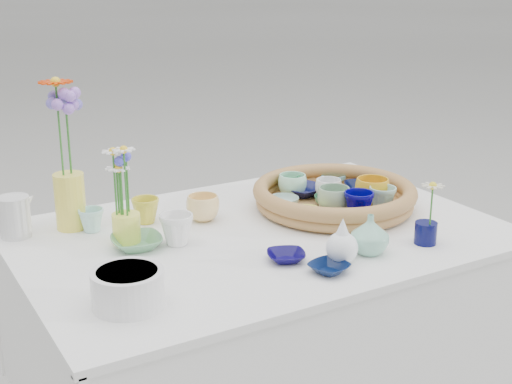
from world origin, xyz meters
TOP-DOWN VIEW (x-y plane):
  - wicker_tray at (0.28, 0.05)m, footprint 0.47×0.47m
  - tray_ceramic_0 at (0.24, 0.16)m, footprint 0.15×0.15m
  - tray_ceramic_1 at (0.42, 0.10)m, footprint 0.14×0.14m
  - tray_ceramic_2 at (0.37, -0.02)m, footprint 0.13×0.13m
  - tray_ceramic_3 at (0.26, 0.04)m, footprint 0.10×0.10m
  - tray_ceramic_4 at (0.23, -0.02)m, footprint 0.12×0.12m
  - tray_ceramic_5 at (0.14, 0.10)m, footprint 0.10×0.10m
  - tray_ceramic_6 at (0.21, 0.16)m, footprint 0.11×0.11m
  - tray_ceramic_7 at (0.28, 0.08)m, footprint 0.10×0.10m
  - tray_ceramic_8 at (0.40, 0.22)m, footprint 0.09×0.09m
  - tray_ceramic_9 at (0.26, -0.09)m, footprint 0.10×0.10m
  - tray_ceramic_10 at (0.13, -0.02)m, footprint 0.11×0.11m
  - tray_ceramic_11 at (0.35, -0.08)m, footprint 0.10×0.10m
  - tray_ceramic_12 at (0.22, 0.20)m, footprint 0.07×0.07m
  - loose_ceramic_0 at (-0.24, 0.22)m, footprint 0.10×0.10m
  - loose_ceramic_1 at (-0.09, 0.15)m, footprint 0.12×0.12m
  - loose_ceramic_2 at (-0.33, 0.05)m, footprint 0.14×0.14m
  - loose_ceramic_3 at (-0.23, 0.03)m, footprint 0.10×0.10m
  - loose_ceramic_4 at (-0.04, -0.20)m, footprint 0.12×0.12m
  - loose_ceramic_5 at (-0.39, 0.23)m, footprint 0.07×0.07m
  - loose_ceramic_6 at (0.01, -0.31)m, footprint 0.11×0.11m
  - fluted_bowl at (-0.46, -0.23)m, footprint 0.16×0.16m
  - bud_vase_paleblue at (0.06, -0.28)m, footprint 0.08×0.08m
  - bud_vase_seafoam at (0.16, -0.26)m, footprint 0.12×0.12m
  - bud_vase_cobalt at (0.32, -0.28)m, footprint 0.07×0.07m
  - single_daisy at (0.32, -0.30)m, footprint 0.07×0.07m
  - tall_vase_yellow at (-0.42, 0.28)m, footprint 0.10×0.10m
  - gerbera at (-0.44, 0.27)m, footprint 0.13×0.13m
  - hydrangea at (-0.42, 0.28)m, footprint 0.09×0.09m
  - white_pitcher at (-0.57, 0.29)m, footprint 0.13×0.11m
  - daisy_cup at (-0.33, 0.10)m, footprint 0.08×0.08m
  - daisy_posy at (-0.33, 0.10)m, footprint 0.11×0.11m

SIDE VIEW (x-z plane):
  - loose_ceramic_6 at x=0.01m, z-range 0.77..0.79m
  - loose_ceramic_4 at x=-0.04m, z-range 0.77..0.79m
  - loose_ceramic_2 at x=-0.33m, z-range 0.77..0.80m
  - bud_vase_cobalt at x=0.32m, z-range 0.77..0.82m
  - tray_ceramic_1 at x=0.42m, z-range 0.78..0.81m
  - tray_ceramic_8 at x=0.40m, z-range 0.78..0.81m
  - tray_ceramic_10 at x=0.13m, z-range 0.78..0.81m
  - loose_ceramic_5 at x=-0.39m, z-range 0.77..0.83m
  - tray_ceramic_5 at x=0.14m, z-range 0.78..0.81m
  - tray_ceramic_3 at x=0.26m, z-range 0.78..0.81m
  - tray_ceramic_0 at x=0.24m, z-range 0.78..0.81m
  - loose_ceramic_0 at x=-0.24m, z-range 0.77..0.84m
  - loose_ceramic_1 at x=-0.09m, z-range 0.77..0.84m
  - wicker_tray at x=0.28m, z-range 0.77..0.84m
  - daisy_cup at x=-0.33m, z-range 0.77..0.84m
  - fluted_bowl at x=-0.46m, z-range 0.77..0.84m
  - loose_ceramic_3 at x=-0.23m, z-range 0.77..0.85m
  - tray_ceramic_12 at x=0.22m, z-range 0.78..0.84m
  - tray_ceramic_7 at x=0.28m, z-range 0.78..0.85m
  - bud_vase_seafoam at x=0.16m, z-range 0.77..0.86m
  - tray_ceramic_6 at x=0.21m, z-range 0.78..0.85m
  - tray_ceramic_11 at x=0.35m, z-range 0.78..0.85m
  - white_pitcher at x=-0.57m, z-range 0.77..0.87m
  - tray_ceramic_4 at x=0.23m, z-range 0.78..0.86m
  - tray_ceramic_9 at x=0.26m, z-range 0.78..0.86m
  - tray_ceramic_2 at x=0.37m, z-range 0.78..0.86m
  - bud_vase_paleblue at x=0.06m, z-range 0.77..0.88m
  - tall_vase_yellow at x=-0.42m, z-range 0.77..0.92m
  - single_daisy at x=0.32m, z-range 0.81..0.93m
  - daisy_posy at x=-0.33m, z-range 0.84..1.01m
  - hydrangea at x=-0.42m, z-range 0.88..1.15m
  - gerbera at x=-0.44m, z-range 0.91..1.17m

